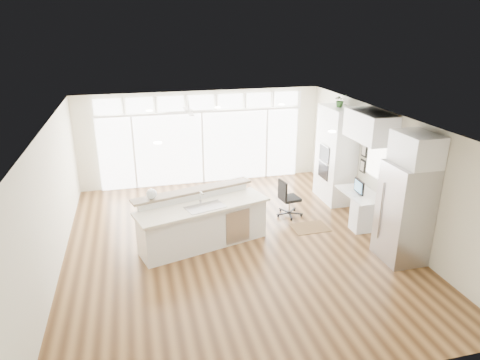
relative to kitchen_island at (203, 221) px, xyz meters
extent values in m
cube|color=#492D16|center=(0.63, -0.15, -0.57)|extent=(7.00, 8.00, 0.02)
cube|color=white|center=(0.63, -0.15, 2.14)|extent=(7.00, 8.00, 0.02)
cube|color=beige|center=(0.63, 3.85, 0.79)|extent=(7.00, 0.04, 2.70)
cube|color=beige|center=(0.63, -4.15, 0.79)|extent=(7.00, 0.04, 2.70)
cube|color=beige|center=(-2.87, -0.15, 0.79)|extent=(0.04, 8.00, 2.70)
cube|color=beige|center=(4.13, -0.15, 0.79)|extent=(0.04, 8.00, 2.70)
cube|color=white|center=(0.63, 3.79, 0.49)|extent=(5.80, 0.06, 2.08)
cube|color=white|center=(0.63, 3.79, 1.82)|extent=(5.90, 0.06, 0.40)
cube|color=white|center=(4.09, 0.15, 0.99)|extent=(0.04, 0.85, 0.85)
cube|color=white|center=(0.13, 2.65, 1.92)|extent=(1.16, 1.16, 0.32)
cube|color=white|center=(0.63, 0.05, 2.12)|extent=(3.40, 3.00, 0.02)
cube|color=white|center=(3.80, 1.65, 0.69)|extent=(0.64, 1.20, 2.50)
cube|color=white|center=(3.76, 0.15, -0.18)|extent=(0.72, 1.30, 0.76)
cube|color=white|center=(3.80, 0.15, 1.79)|extent=(0.64, 1.30, 0.64)
cube|color=#B1B1B6|center=(3.74, -1.50, 0.44)|extent=(0.76, 0.90, 2.00)
cube|color=white|center=(3.80, -1.50, 1.74)|extent=(0.64, 0.90, 0.60)
cube|color=black|center=(4.09, 0.77, 0.84)|extent=(0.06, 0.22, 0.80)
cube|color=white|center=(0.00, 0.00, 0.00)|extent=(3.02, 1.80, 1.13)
cube|color=#3A2512|center=(2.53, 0.19, -0.56)|extent=(0.85, 0.62, 0.01)
cube|color=black|center=(2.29, 0.94, -0.10)|extent=(0.54, 0.51, 0.93)
sphere|color=white|center=(-1.02, 0.12, 0.67)|extent=(0.26, 0.26, 0.21)
cube|color=black|center=(3.68, 0.15, 0.37)|extent=(0.09, 0.43, 0.35)
cube|color=white|center=(3.51, 0.15, 0.20)|extent=(0.12, 0.29, 0.01)
imported|color=#2F5E28|center=(3.80, 1.65, 2.07)|extent=(0.35, 0.38, 0.26)
camera|label=1|loc=(-1.25, -8.09, 3.97)|focal=32.00mm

